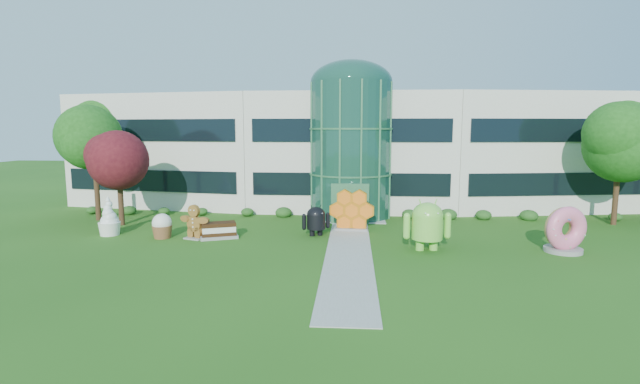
# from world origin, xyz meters

# --- Properties ---
(ground) EXTENTS (140.00, 140.00, 0.00)m
(ground) POSITION_xyz_m (0.00, 0.00, 0.00)
(ground) COLOR #215114
(ground) RESTS_ON ground
(building) EXTENTS (46.00, 15.00, 9.30)m
(building) POSITION_xyz_m (0.00, 18.00, 4.65)
(building) COLOR beige
(building) RESTS_ON ground
(atrium) EXTENTS (6.00, 6.00, 9.80)m
(atrium) POSITION_xyz_m (0.00, 12.00, 4.90)
(atrium) COLOR #194738
(atrium) RESTS_ON ground
(walkway) EXTENTS (2.40, 20.00, 0.04)m
(walkway) POSITION_xyz_m (0.00, 2.00, 0.02)
(walkway) COLOR #9E9E93
(walkway) RESTS_ON ground
(tree_red) EXTENTS (4.00, 4.00, 6.00)m
(tree_red) POSITION_xyz_m (-15.50, 7.50, 3.00)
(tree_red) COLOR #3F0C14
(tree_red) RESTS_ON ground
(trees_backdrop) EXTENTS (52.00, 8.00, 8.40)m
(trees_backdrop) POSITION_xyz_m (0.00, 13.00, 4.20)
(trees_backdrop) COLOR #184D13
(trees_backdrop) RESTS_ON ground
(android_green) EXTENTS (2.90, 2.12, 3.06)m
(android_green) POSITION_xyz_m (4.19, 2.28, 1.53)
(android_green) COLOR #76D143
(android_green) RESTS_ON ground
(android_black) EXTENTS (2.18, 1.86, 2.10)m
(android_black) POSITION_xyz_m (-2.04, 5.25, 1.05)
(android_black) COLOR black
(android_black) RESTS_ON ground
(donut) EXTENTS (2.64, 1.81, 2.50)m
(donut) POSITION_xyz_m (11.36, 2.38, 1.25)
(donut) COLOR #D75280
(donut) RESTS_ON ground
(gingerbread) EXTENTS (2.41, 1.59, 2.08)m
(gingerbread) POSITION_xyz_m (-9.18, 3.91, 1.04)
(gingerbread) COLOR brown
(gingerbread) RESTS_ON ground
(ice_cream_sandwich) EXTENTS (2.43, 1.81, 0.97)m
(ice_cream_sandwich) POSITION_xyz_m (-7.78, 4.13, 0.49)
(ice_cream_sandwich) COLOR black
(ice_cream_sandwich) RESTS_ON ground
(honeycomb) EXTENTS (3.13, 1.32, 2.40)m
(honeycomb) POSITION_xyz_m (0.13, 6.93, 1.20)
(honeycomb) COLOR orange
(honeycomb) RESTS_ON ground
(froyo) EXTENTS (1.40, 1.40, 2.40)m
(froyo) POSITION_xyz_m (-14.74, 4.50, 1.20)
(froyo) COLOR white
(froyo) RESTS_ON ground
(cupcake) EXTENTS (1.34, 1.34, 1.49)m
(cupcake) POSITION_xyz_m (-11.19, 3.98, 0.75)
(cupcake) COLOR white
(cupcake) RESTS_ON ground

